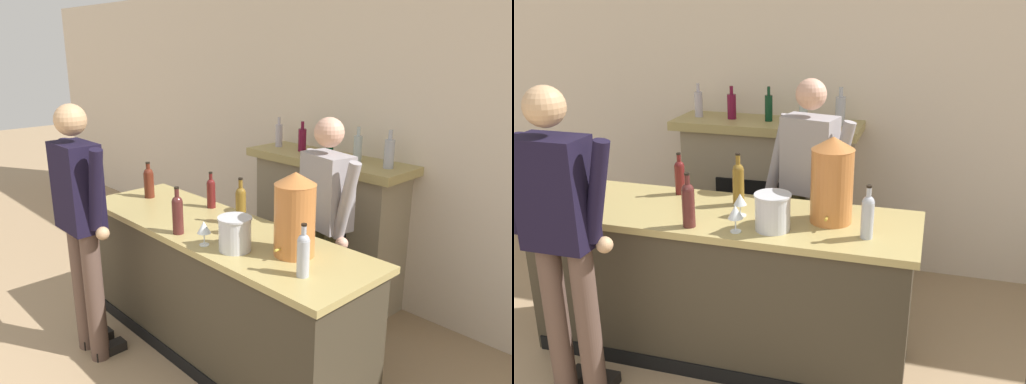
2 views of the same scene
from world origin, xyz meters
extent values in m
cube|color=beige|center=(0.00, 4.29, 1.38)|extent=(12.00, 0.07, 2.75)
cube|color=#3A3325|center=(-0.17, 2.72, 0.47)|extent=(2.36, 0.66, 0.93)
cube|color=tan|center=(-0.17, 2.72, 0.96)|extent=(2.43, 0.73, 0.04)
cube|color=black|center=(-0.17, 2.39, 0.05)|extent=(2.31, 0.01, 0.10)
cube|color=gray|center=(-0.24, 4.03, 0.60)|extent=(1.35, 0.44, 1.20)
cube|color=black|center=(-0.24, 3.80, 0.45)|extent=(0.74, 0.02, 0.77)
cube|color=tan|center=(-0.24, 4.01, 1.24)|extent=(1.51, 0.52, 0.07)
cylinder|color=#B0AAB8|center=(-0.83, 4.01, 1.38)|extent=(0.07, 0.07, 0.21)
cylinder|color=#B0AAB8|center=(-0.83, 4.01, 1.51)|extent=(0.03, 0.03, 0.07)
cylinder|color=maroon|center=(-0.54, 4.01, 1.37)|extent=(0.07, 0.07, 0.20)
cylinder|color=maroon|center=(-0.54, 4.01, 1.51)|extent=(0.03, 0.03, 0.07)
cylinder|color=#0A311A|center=(-0.23, 4.01, 1.38)|extent=(0.06, 0.06, 0.21)
cylinder|color=#0A311A|center=(-0.23, 4.01, 1.52)|extent=(0.02, 0.02, 0.07)
cylinder|color=#A9B7B8|center=(0.05, 4.01, 1.38)|extent=(0.07, 0.07, 0.21)
cylinder|color=#A9B7B8|center=(0.05, 4.01, 1.52)|extent=(0.03, 0.03, 0.07)
cylinder|color=#A5AAB4|center=(0.34, 4.01, 1.38)|extent=(0.08, 0.08, 0.22)
cylinder|color=#A5AAB4|center=(0.34, 4.01, 1.53)|extent=(0.03, 0.03, 0.07)
cylinder|color=brown|center=(-0.70, 2.04, 0.49)|extent=(0.13, 0.13, 0.97)
cylinder|color=brown|center=(-0.90, 2.04, 0.49)|extent=(0.13, 0.13, 0.97)
cube|color=black|center=(-0.90, 2.11, 0.04)|extent=(0.10, 0.24, 0.07)
cube|color=black|center=(-0.80, 2.04, 1.27)|extent=(0.36, 0.22, 0.60)
cylinder|color=black|center=(-0.57, 2.06, 1.29)|extent=(0.20, 0.08, 0.57)
sphere|color=tan|center=(-0.57, 2.08, 0.99)|extent=(0.09, 0.09, 0.09)
cylinder|color=black|center=(-1.03, 2.06, 1.29)|extent=(0.20, 0.08, 0.57)
sphere|color=tan|center=(-1.03, 2.08, 0.99)|extent=(0.09, 0.09, 0.09)
sphere|color=tan|center=(-0.80, 2.04, 1.72)|extent=(0.21, 0.21, 0.21)
cylinder|color=#4D4929|center=(0.15, 3.42, 0.46)|extent=(0.13, 0.13, 0.92)
cube|color=black|center=(0.13, 3.35, 0.04)|extent=(0.15, 0.26, 0.07)
cylinder|color=#4D4929|center=(0.34, 3.38, 0.46)|extent=(0.13, 0.13, 0.92)
cube|color=black|center=(0.33, 3.31, 0.04)|extent=(0.15, 0.26, 0.07)
cube|color=gray|center=(0.24, 3.40, 1.19)|extent=(0.40, 0.29, 0.54)
cylinder|color=gray|center=(0.02, 3.43, 1.18)|extent=(0.20, 0.08, 0.57)
sphere|color=#D8A187|center=(0.01, 3.41, 0.88)|extent=(0.09, 0.09, 0.09)
cylinder|color=gray|center=(0.47, 3.33, 1.18)|extent=(0.20, 0.08, 0.57)
sphere|color=#D8A187|center=(0.46, 3.31, 0.88)|extent=(0.09, 0.09, 0.09)
sphere|color=#D8A187|center=(0.24, 3.40, 1.61)|extent=(0.21, 0.21, 0.21)
cylinder|color=#BA6E36|center=(0.51, 2.77, 1.20)|extent=(0.25, 0.25, 0.44)
cone|color=#BA6E36|center=(0.51, 2.77, 1.45)|extent=(0.25, 0.25, 0.07)
cylinder|color=#B29333|center=(0.51, 2.63, 1.05)|extent=(0.02, 0.04, 0.02)
cylinder|color=silver|center=(0.22, 2.56, 1.08)|extent=(0.20, 0.20, 0.20)
cylinder|color=silver|center=(0.22, 2.56, 1.18)|extent=(0.21, 0.21, 0.01)
cylinder|color=#572115|center=(-1.10, 2.77, 1.08)|extent=(0.08, 0.08, 0.21)
sphere|color=#572115|center=(-1.10, 2.77, 1.18)|extent=(0.08, 0.08, 0.08)
cylinder|color=#572115|center=(-1.10, 2.77, 1.22)|extent=(0.03, 0.03, 0.08)
cylinder|color=black|center=(-1.10, 2.77, 1.27)|extent=(0.04, 0.04, 0.01)
cylinder|color=brown|center=(-0.10, 2.89, 1.09)|extent=(0.07, 0.07, 0.23)
sphere|color=brown|center=(-0.10, 2.89, 1.21)|extent=(0.07, 0.07, 0.07)
cylinder|color=brown|center=(-0.10, 2.89, 1.26)|extent=(0.03, 0.03, 0.09)
cylinder|color=black|center=(-0.10, 2.89, 1.31)|extent=(0.03, 0.03, 0.01)
cylinder|color=#4B1F1D|center=(-0.25, 2.47, 1.09)|extent=(0.07, 0.07, 0.22)
sphere|color=#4B1F1D|center=(-0.25, 2.47, 1.20)|extent=(0.07, 0.07, 0.07)
cylinder|color=#4B1F1D|center=(-0.25, 2.47, 1.24)|extent=(0.03, 0.03, 0.09)
cylinder|color=black|center=(-0.25, 2.47, 1.29)|extent=(0.03, 0.03, 0.01)
cylinder|color=#A8ADB8|center=(0.74, 2.59, 1.08)|extent=(0.07, 0.07, 0.21)
sphere|color=#A8ADB8|center=(0.74, 2.59, 1.19)|extent=(0.07, 0.07, 0.07)
cylinder|color=#A8ADB8|center=(0.74, 2.59, 1.23)|extent=(0.03, 0.03, 0.08)
cylinder|color=black|center=(0.74, 2.59, 1.27)|extent=(0.03, 0.03, 0.01)
cylinder|color=#5C1918|center=(-0.54, 2.97, 1.07)|extent=(0.07, 0.07, 0.20)
sphere|color=#5C1918|center=(-0.54, 2.97, 1.17)|extent=(0.06, 0.06, 0.06)
cylinder|color=#5C1918|center=(-0.54, 2.97, 1.21)|extent=(0.03, 0.03, 0.08)
cylinder|color=black|center=(-0.54, 2.97, 1.25)|extent=(0.03, 0.03, 0.01)
cylinder|color=silver|center=(0.03, 2.47, 0.98)|extent=(0.06, 0.06, 0.01)
cylinder|color=silver|center=(0.03, 2.47, 1.02)|extent=(0.01, 0.01, 0.08)
cone|color=silver|center=(0.03, 2.47, 1.10)|extent=(0.09, 0.09, 0.08)
cylinder|color=silver|center=(-0.02, 2.70, 0.98)|extent=(0.07, 0.07, 0.01)
cylinder|color=silver|center=(-0.02, 2.70, 1.02)|extent=(0.01, 0.01, 0.07)
cone|color=silver|center=(-0.02, 2.70, 1.08)|extent=(0.08, 0.08, 0.07)
camera|label=1|loc=(2.37, 0.72, 2.18)|focal=35.00mm
camera|label=2|loc=(1.04, -0.31, 2.24)|focal=40.00mm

